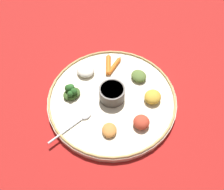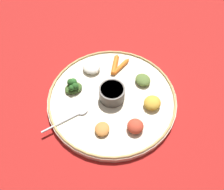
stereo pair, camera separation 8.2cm
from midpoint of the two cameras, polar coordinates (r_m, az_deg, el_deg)
The scene contains 13 objects.
ground_plane at distance 0.85m, azimuth 2.75°, elevation -1.61°, with size 2.40×2.40×0.00m, color maroon.
platter at distance 0.84m, azimuth 2.78°, elevation -1.20°, with size 0.44×0.44×0.02m, color beige.
platter_rim at distance 0.83m, azimuth 2.82°, elevation -0.68°, with size 0.43×0.43×0.01m, color tan.
center_bowl at distance 0.81m, azimuth 2.89°, elevation 0.25°, with size 0.08×0.08×0.05m.
spoon at distance 0.79m, azimuth -6.16°, elevation -5.21°, with size 0.12×0.13×0.01m.
greens_pile at distance 0.84m, azimuth -6.25°, elevation 1.88°, with size 0.07×0.08×0.04m.
carrot_near_spoon at distance 0.91m, azimuth 4.88°, elevation 6.63°, with size 0.08×0.06×0.02m.
carrot_outer at distance 0.91m, azimuth 3.33°, elevation 7.01°, with size 0.10×0.02×0.02m.
mound_rice_white at distance 0.90m, azimuth -2.16°, elevation 6.21°, with size 0.06×0.06×0.03m, color silver.
mound_berbere_red at distance 0.76m, azimuth 8.50°, elevation -7.38°, with size 0.05×0.05×0.03m, color #B73D28.
mound_lentil_yellow at distance 0.82m, azimuth 12.14°, elevation -1.99°, with size 0.06×0.05×0.03m, color gold.
mound_collards at distance 0.87m, azimuth 9.83°, elevation 3.26°, with size 0.06×0.05×0.03m, color #567033.
mound_squash at distance 0.76m, azimuth 0.81°, elevation -8.12°, with size 0.05×0.05×0.02m, color #C67A38.
Camera 2 is at (0.46, 0.07, 0.71)m, focal length 39.59 mm.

